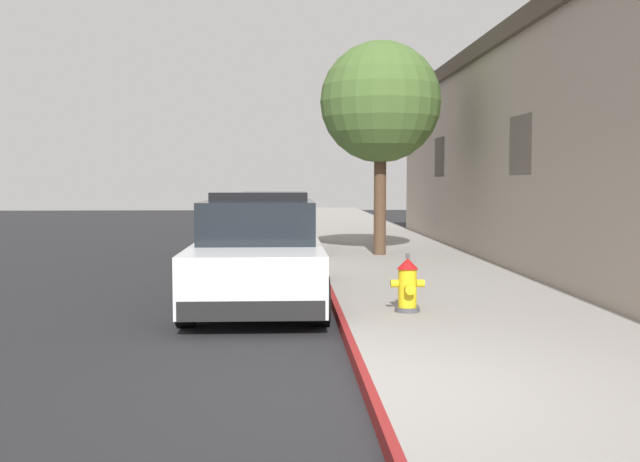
{
  "coord_description": "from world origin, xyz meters",
  "views": [
    {
      "loc": [
        -0.74,
        -6.04,
        1.87
      ],
      "look_at": [
        -0.15,
        6.59,
        1.0
      ],
      "focal_mm": 41.73,
      "sensor_mm": 36.0,
      "label": 1
    }
  ],
  "objects_px": {
    "police_cruiser": "(258,255)",
    "street_tree": "(380,103)",
    "fire_hydrant": "(408,285)",
    "parked_car_silver_ahead": "(274,224)"
  },
  "relations": [
    {
      "from": "police_cruiser",
      "to": "fire_hydrant",
      "type": "xyz_separation_m",
      "value": [
        1.99,
        -1.65,
        -0.24
      ]
    },
    {
      "from": "police_cruiser",
      "to": "street_tree",
      "type": "bearing_deg",
      "value": 65.93
    },
    {
      "from": "police_cruiser",
      "to": "street_tree",
      "type": "height_order",
      "value": "street_tree"
    },
    {
      "from": "street_tree",
      "to": "parked_car_silver_ahead",
      "type": "bearing_deg",
      "value": 141.78
    },
    {
      "from": "police_cruiser",
      "to": "street_tree",
      "type": "xyz_separation_m",
      "value": [
        2.57,
        5.75,
        2.87
      ]
    },
    {
      "from": "fire_hydrant",
      "to": "street_tree",
      "type": "bearing_deg",
      "value": 85.54
    },
    {
      "from": "fire_hydrant",
      "to": "street_tree",
      "type": "height_order",
      "value": "street_tree"
    },
    {
      "from": "fire_hydrant",
      "to": "street_tree",
      "type": "distance_m",
      "value": 8.05
    },
    {
      "from": "parked_car_silver_ahead",
      "to": "street_tree",
      "type": "relative_size",
      "value": 1.0
    },
    {
      "from": "fire_hydrant",
      "to": "police_cruiser",
      "type": "bearing_deg",
      "value": 140.39
    }
  ]
}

